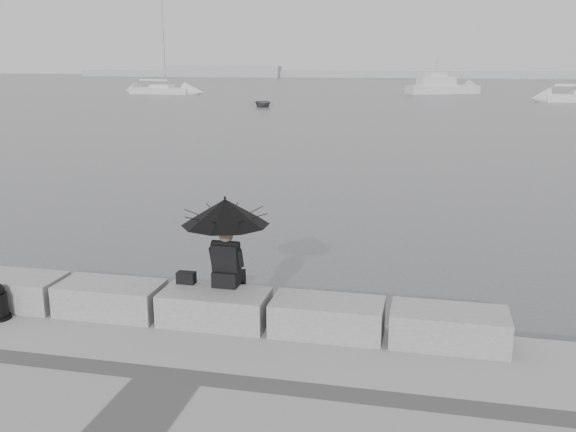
% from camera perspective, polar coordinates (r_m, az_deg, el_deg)
% --- Properties ---
extents(ground, '(360.00, 360.00, 0.00)m').
position_cam_1_polar(ground, '(10.42, -5.58, -11.04)').
color(ground, '#494C4E').
rests_on(ground, ground).
extents(stone_block_far_left, '(1.60, 0.80, 0.50)m').
position_cam_1_polar(stone_block_far_left, '(11.26, -23.21, -6.09)').
color(stone_block_far_left, gray).
rests_on(stone_block_far_left, promenade).
extents(stone_block_left, '(1.60, 0.80, 0.50)m').
position_cam_1_polar(stone_block_left, '(10.38, -15.49, -7.09)').
color(stone_block_left, gray).
rests_on(stone_block_left, promenade).
extents(stone_block_centre, '(1.60, 0.80, 0.50)m').
position_cam_1_polar(stone_block_centre, '(9.73, -6.51, -8.10)').
color(stone_block_centre, gray).
rests_on(stone_block_centre, promenade).
extents(stone_block_right, '(1.60, 0.80, 0.50)m').
position_cam_1_polar(stone_block_right, '(9.34, 3.52, -8.98)').
color(stone_block_right, gray).
rests_on(stone_block_right, promenade).
extents(stone_block_far_right, '(1.60, 0.80, 0.50)m').
position_cam_1_polar(stone_block_far_right, '(9.26, 14.11, -9.61)').
color(stone_block_far_right, gray).
rests_on(stone_block_far_right, promenade).
extents(seated_person, '(1.32, 1.32, 1.39)m').
position_cam_1_polar(seated_person, '(9.59, -5.60, -0.35)').
color(seated_person, black).
rests_on(seated_person, stone_block_centre).
extents(bag, '(0.28, 0.16, 0.18)m').
position_cam_1_polar(bag, '(10.03, -9.04, -5.44)').
color(bag, black).
rests_on(bag, stone_block_centre).
extents(distant_landmass, '(180.00, 8.00, 2.80)m').
position_cam_1_polar(distant_landmass, '(163.90, 8.86, 12.36)').
color(distant_landmass, '#A0A3A5').
rests_on(distant_landmass, ground).
extents(sailboat_left, '(8.86, 3.78, 12.90)m').
position_cam_1_polar(sailboat_left, '(86.80, -11.13, 10.94)').
color(sailboat_left, silver).
rests_on(sailboat_left, ground).
extents(motor_cruiser, '(9.69, 6.62, 4.50)m').
position_cam_1_polar(motor_cruiser, '(87.77, 13.57, 11.09)').
color(motor_cruiser, silver).
rests_on(motor_cruiser, ground).
extents(dinghy, '(3.74, 2.49, 0.58)m').
position_cam_1_polar(dinghy, '(62.43, -2.27, 9.98)').
color(dinghy, slate).
rests_on(dinghy, ground).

